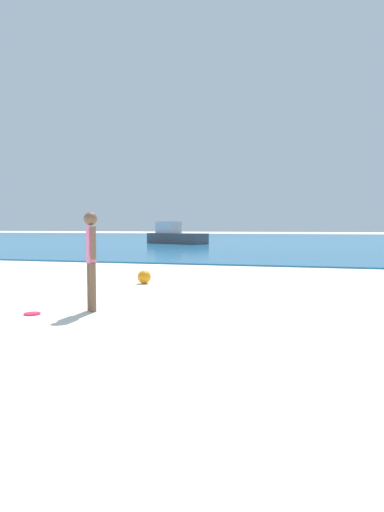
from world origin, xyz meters
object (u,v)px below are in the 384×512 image
Objects in this scene: boat_near at (175,236)px; beach_ball at (144,277)px; frisbee at (32,314)px; person_standing at (91,255)px.

beach_ball is at bearing -49.39° from boat_near.
frisbee is 4.12m from beach_ball.
beach_ball is (0.36, 4.10, 0.15)m from frisbee.
boat_near is at bearing 105.29° from beach_ball.
beach_ball reaches higher than frisbee.
boat_near reaches higher than beach_ball.
boat_near reaches higher than frisbee.
person_standing is at bearing -82.96° from beach_ball.
frisbee is 0.79× the size of beach_ball.
boat_near is 23.34m from beach_ball.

